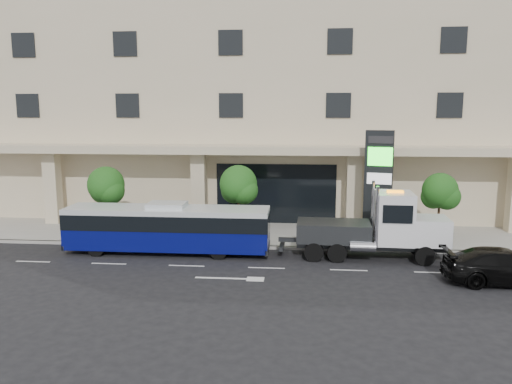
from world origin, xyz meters
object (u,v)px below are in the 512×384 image
tow_truck (378,228)px  signage_pylon (378,184)px  black_sedan (505,267)px  city_bus (168,227)px

tow_truck → signage_pylon: bearing=84.8°
tow_truck → signage_pylon: signage_pylon is taller
black_sedan → tow_truck: bearing=56.3°
tow_truck → city_bus: bearing=-178.2°
black_sedan → signage_pylon: bearing=33.2°
black_sedan → signage_pylon: signage_pylon is taller
city_bus → tow_truck: size_ratio=1.26×
tow_truck → black_sedan: (5.08, -3.41, -0.85)m
city_bus → black_sedan: 16.65m
tow_truck → signage_pylon: size_ratio=1.37×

